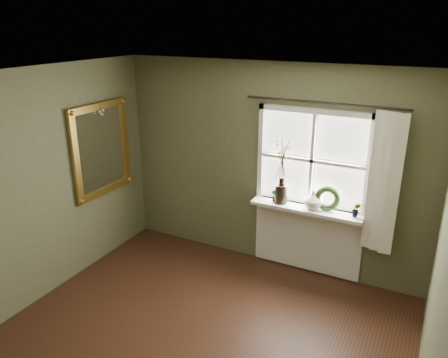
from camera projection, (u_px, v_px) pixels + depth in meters
ceiling at (159, 85)px, 3.13m from camera, size 4.50×4.50×0.00m
wall_back at (270, 167)px, 5.50m from camera, size 4.00×0.10×2.60m
wall_left at (0, 201)px, 4.46m from camera, size 0.10×4.50×2.60m
wall_right at (443, 319)px, 2.70m from camera, size 0.10×4.50×2.60m
window_frame at (312, 161)px, 5.14m from camera, size 1.36×0.06×1.24m
window_sill at (306, 209)px, 5.25m from camera, size 1.36×0.26×0.04m
window_apron at (307, 238)px, 5.50m from camera, size 1.36×0.04×0.88m
dark_jug at (281, 194)px, 5.34m from camera, size 0.18×0.18×0.23m
cream_vase at (313, 200)px, 5.17m from camera, size 0.28×0.28×0.23m
wreath at (327, 201)px, 5.14m from camera, size 0.32×0.20×0.31m
potted_plant_left at (274, 196)px, 5.40m from camera, size 0.09×0.06×0.15m
potted_plant_right at (356, 210)px, 4.97m from camera, size 0.10×0.08×0.18m
curtain at (384, 184)px, 4.74m from camera, size 0.36×0.12×1.59m
curtain_rod at (324, 103)px, 4.81m from camera, size 1.84×0.03×0.03m
gilt_mirror at (102, 149)px, 5.55m from camera, size 0.10×0.99×1.18m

